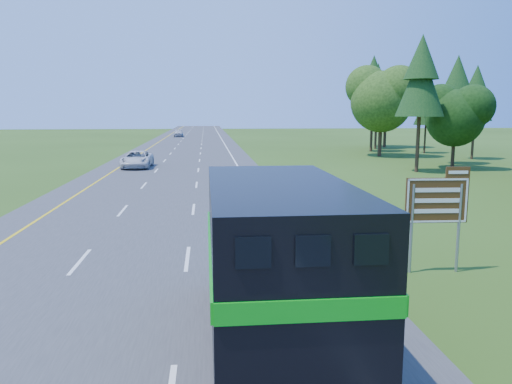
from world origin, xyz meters
The scene contains 7 objects.
road centered at (0.00, 50.00, 0.02)m, with size 15.00×260.00×0.04m, color #38383A.
lane_markings centered at (0.00, 50.00, 0.04)m, with size 11.15×260.00×0.01m.
horse_truck centered at (3.92, 3.94, 2.04)m, with size 2.71×8.46×3.74m.
white_suv centered at (-3.79, 40.63, 0.81)m, with size 2.55×5.52×1.54m, color silver.
far_car centered at (-3.10, 98.84, 0.82)m, with size 1.85×4.59×1.57m, color #BAB9C0.
exit_sign centered at (9.81, 8.81, 2.22)m, with size 2.02×0.17×3.42m.
delineator centered at (8.50, 17.61, 0.60)m, with size 0.09×0.05×1.12m.
Camera 1 is at (2.54, -6.03, 5.11)m, focal length 35.00 mm.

